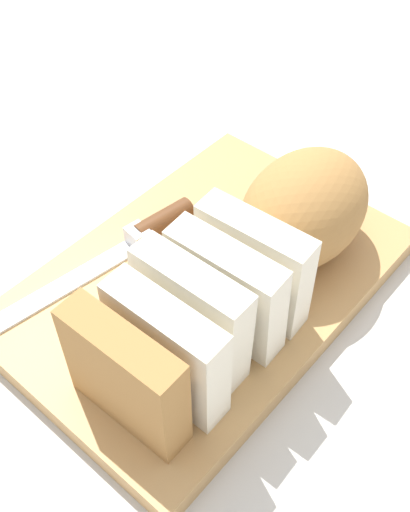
# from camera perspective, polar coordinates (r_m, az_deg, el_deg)

# --- Properties ---
(ground_plane) EXTENTS (3.00, 3.00, 0.00)m
(ground_plane) POSITION_cam_1_polar(r_m,az_deg,el_deg) (0.64, -0.00, -3.28)
(ground_plane) COLOR beige
(cutting_board) EXTENTS (0.41, 0.28, 0.02)m
(cutting_board) POSITION_cam_1_polar(r_m,az_deg,el_deg) (0.63, -0.00, -2.58)
(cutting_board) COLOR tan
(cutting_board) RESTS_ON ground_plane
(bread_loaf) EXTENTS (0.35, 0.14, 0.11)m
(bread_loaf) POSITION_cam_1_polar(r_m,az_deg,el_deg) (0.57, 4.60, -0.15)
(bread_loaf) COLOR #A8753D
(bread_loaf) RESTS_ON cutting_board
(bread_knife) EXTENTS (0.26, 0.05, 0.02)m
(bread_knife) POSITION_cam_1_polar(r_m,az_deg,el_deg) (0.65, -6.06, 1.76)
(bread_knife) COLOR silver
(bread_knife) RESTS_ON cutting_board
(crumb_near_knife) EXTENTS (0.00, 0.00, 0.00)m
(crumb_near_knife) POSITION_cam_1_polar(r_m,az_deg,el_deg) (0.64, 0.69, -0.09)
(crumb_near_knife) COLOR tan
(crumb_near_knife) RESTS_ON cutting_board
(crumb_near_loaf) EXTENTS (0.01, 0.01, 0.01)m
(crumb_near_loaf) POSITION_cam_1_polar(r_m,az_deg,el_deg) (0.62, -6.98, -2.39)
(crumb_near_loaf) COLOR tan
(crumb_near_loaf) RESTS_ON cutting_board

